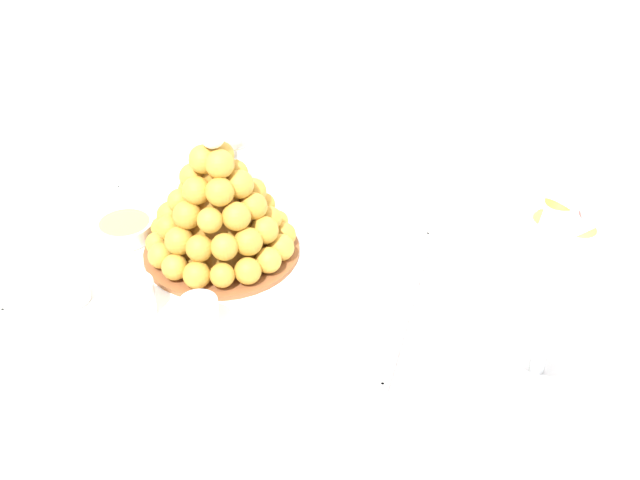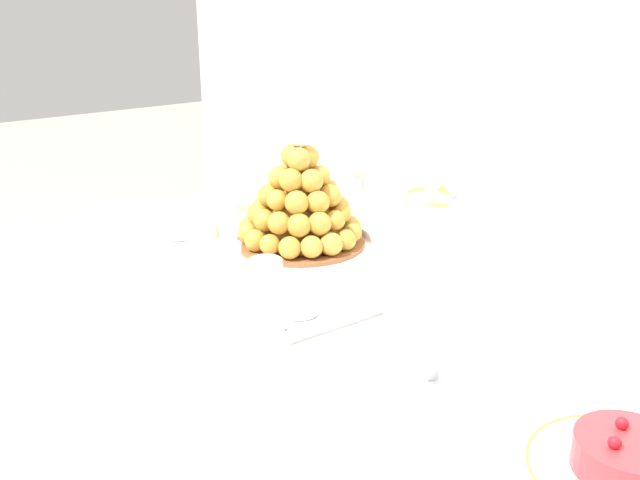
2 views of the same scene
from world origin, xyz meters
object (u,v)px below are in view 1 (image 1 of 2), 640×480
Objects in this scene: dessert_cup_right at (347,337)px; dessert_cup_mid_right at (269,319)px; croquembouche at (218,208)px; dessert_cup_left at (68,287)px; serving_tray at (230,278)px; macaron_goblet at (556,275)px; wine_glass at (235,135)px; dessert_cup_mid_left at (134,299)px; dessert_cup_centre at (200,316)px; creme_brulee_ramekin at (125,229)px.

dessert_cup_mid_right is at bearing 174.53° from dessert_cup_right.
croquembouche is 0.25m from dessert_cup_left.
croquembouche reaches higher than serving_tray.
dessert_cup_left is (-0.21, -0.11, 0.02)m from serving_tray.
macaron_goblet is 0.63m from wine_glass.
dessert_cup_mid_left is at bearing -176.11° from dessert_cup_mid_right.
dessert_cup_mid_right is 0.39m from macaron_goblet.
dessert_cup_centre is at bearing -166.81° from dessert_cup_mid_right.
wine_glass is at bearing 85.82° from dessert_cup_mid_left.
dessert_cup_left is at bearing -135.74° from croquembouche.
wine_glass is at bearing 54.61° from creme_brulee_ramekin.
creme_brulee_ramekin is (-0.10, 0.18, -0.01)m from dessert_cup_mid_left.
dessert_cup_left is at bearing -151.42° from serving_tray.
dessert_cup_right is at bearing -5.47° from dessert_cup_mid_right.
dessert_cup_mid_left is 0.20m from creme_brulee_ramekin.
serving_tray is 9.96× the size of dessert_cup_mid_right.
dessert_cup_mid_left is 0.58m from macaron_goblet.
macaron_goblet reaches higher than croquembouche.
serving_tray is 3.51× the size of wine_glass.
macaron_goblet reaches higher than dessert_cup_centre.
croquembouche reaches higher than dessert_cup_right.
creme_brulee_ramekin is at bearing -125.39° from wine_glass.
dessert_cup_right is at bearing -27.85° from serving_tray.
dessert_cup_left is 0.42m from dessert_cup_right.
macaron_goblet is (0.46, 0.05, 0.13)m from dessert_cup_centre.
serving_tray is 0.28m from wine_glass.
wine_glass is (-0.54, 0.32, -0.04)m from macaron_goblet.
croquembouche is 1.54× the size of wine_glass.
dessert_cup_right is at bearing 0.07° from dessert_cup_left.
dessert_cup_left is at bearing -179.93° from dessert_cup_right.
serving_tray is 2.28× the size of croquembouche.
macaron_goblet is at bearing 2.95° from dessert_cup_left.
dessert_cup_mid_left is 0.20m from dessert_cup_mid_right.
macaron_goblet is (0.37, 0.02, 0.13)m from dessert_cup_mid_right.
macaron_goblet reaches higher than dessert_cup_left.
croquembouche is 4.38× the size of dessert_cup_mid_right.
creme_brulee_ramekin is at bearing 88.46° from dessert_cup_left.
dessert_cup_mid_left is 1.09× the size of dessert_cup_mid_right.
creme_brulee_ramekin is at bearing 120.47° from dessert_cup_mid_left.
dessert_cup_mid_left reaches higher than dessert_cup_centre.
dessert_cup_right is (0.12, -0.01, 0.00)m from dessert_cup_mid_right.
dessert_cup_right reaches higher than creme_brulee_ramekin.
creme_brulee_ramekin is 0.24m from wine_glass.
serving_tray is 9.15× the size of dessert_cup_mid_left.
dessert_cup_left is 1.06× the size of dessert_cup_mid_right.
creme_brulee_ramekin is (-0.30, 0.16, -0.01)m from dessert_cup_mid_right.
dessert_cup_mid_right is 0.98× the size of dessert_cup_right.
dessert_cup_mid_right is at bearing 13.19° from dessert_cup_centre.
dessert_cup_right is 0.45m from creme_brulee_ramekin.
dessert_cup_mid_left reaches higher than dessert_cup_left.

